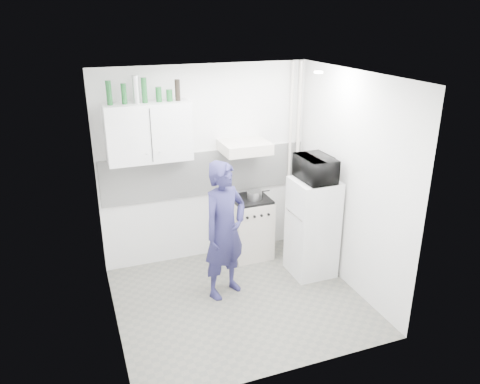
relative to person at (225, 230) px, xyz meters
name	(u,v)px	position (x,y,z in m)	size (l,w,h in m)	color
floor	(239,300)	(0.09, -0.23, -0.83)	(2.80, 2.80, 0.00)	#666459
ceiling	(239,76)	(0.09, -0.23, 1.77)	(2.80, 2.80, 0.00)	white
wall_back	(206,165)	(0.09, 1.02, 0.47)	(2.80, 2.80, 0.00)	white
wall_left	(106,217)	(-1.31, -0.23, 0.47)	(2.60, 2.60, 0.00)	white
wall_right	(350,183)	(1.49, -0.23, 0.47)	(2.60, 2.60, 0.00)	white
person	(225,230)	(0.00, 0.00, 0.00)	(0.61, 0.40, 1.66)	#252350
stove	(250,228)	(0.63, 0.77, -0.42)	(0.52, 0.52, 0.83)	beige
fridge	(312,227)	(1.19, 0.07, -0.19)	(0.53, 0.53, 1.27)	white
stove_top	(251,199)	(0.63, 0.77, 0.01)	(0.50, 0.50, 0.03)	black
saucepan	(254,195)	(0.67, 0.73, 0.08)	(0.20, 0.20, 0.11)	silver
microwave	(316,169)	(1.19, 0.07, 0.59)	(0.36, 0.54, 0.30)	black
bottle_a	(109,93)	(-1.07, 0.84, 1.51)	(0.06, 0.06, 0.27)	#144C1E
bottle_b	(124,94)	(-0.90, 0.84, 1.49)	(0.06, 0.06, 0.24)	#144C1E
bottle_c	(136,89)	(-0.76, 0.84, 1.53)	(0.08, 0.08, 0.32)	silver
bottle_d	(144,90)	(-0.67, 0.84, 1.51)	(0.06, 0.06, 0.29)	#144C1E
canister_a	(159,94)	(-0.51, 0.84, 1.46)	(0.07, 0.07, 0.17)	#144C1E
canister_b	(169,95)	(-0.38, 0.84, 1.44)	(0.07, 0.07, 0.14)	#144C1E
bottle_e	(178,90)	(-0.28, 0.84, 1.49)	(0.06, 0.06, 0.25)	black
upper_cabinet	(148,132)	(-0.66, 0.84, 1.02)	(1.00, 0.35, 0.70)	white
range_hood	(245,147)	(0.54, 0.77, 0.74)	(0.60, 0.50, 0.14)	beige
backsplash	(207,173)	(0.09, 1.00, 0.37)	(2.74, 0.03, 0.60)	white
pipe_a	(297,157)	(1.39, 0.94, 0.47)	(0.05, 0.05, 2.60)	beige
pipe_b	(289,158)	(1.27, 0.94, 0.47)	(0.04, 0.04, 2.60)	beige
ceiling_spot_fixture	(318,72)	(1.09, -0.03, 1.74)	(0.10, 0.10, 0.02)	white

